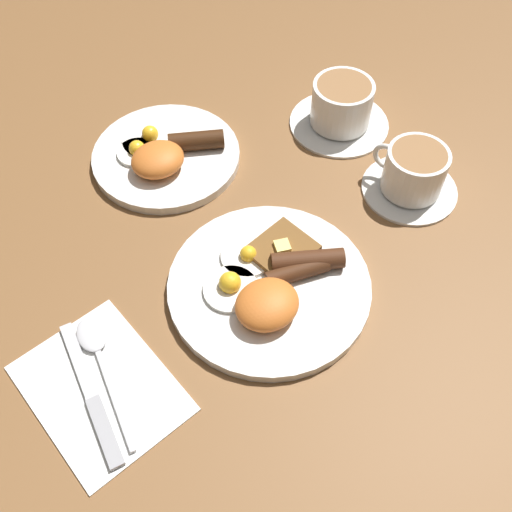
% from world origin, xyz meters
% --- Properties ---
extents(ground_plane, '(3.00, 3.00, 0.00)m').
position_xyz_m(ground_plane, '(0.00, 0.00, 0.00)').
color(ground_plane, brown).
extents(breakfast_plate_near, '(0.27, 0.27, 0.05)m').
position_xyz_m(breakfast_plate_near, '(0.00, -0.00, 0.01)').
color(breakfast_plate_near, white).
rests_on(breakfast_plate_near, ground_plane).
extents(breakfast_plate_far, '(0.23, 0.23, 0.05)m').
position_xyz_m(breakfast_plate_far, '(0.01, 0.29, 0.01)').
color(breakfast_plate_far, white).
rests_on(breakfast_plate_far, ground_plane).
extents(teacup_near, '(0.14, 0.14, 0.08)m').
position_xyz_m(teacup_near, '(0.28, 0.03, 0.03)').
color(teacup_near, white).
rests_on(teacup_near, ground_plane).
extents(teacup_far, '(0.16, 0.16, 0.08)m').
position_xyz_m(teacup_far, '(0.29, 0.20, 0.04)').
color(teacup_far, white).
rests_on(teacup_far, ground_plane).
extents(napkin, '(0.17, 0.21, 0.01)m').
position_xyz_m(napkin, '(-0.25, 0.00, 0.00)').
color(napkin, white).
rests_on(napkin, ground_plane).
extents(knife, '(0.04, 0.20, 0.01)m').
position_xyz_m(knife, '(-0.26, -0.01, 0.01)').
color(knife, silver).
rests_on(knife, napkin).
extents(spoon, '(0.05, 0.19, 0.01)m').
position_xyz_m(spoon, '(-0.23, 0.05, 0.01)').
color(spoon, silver).
rests_on(spoon, napkin).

